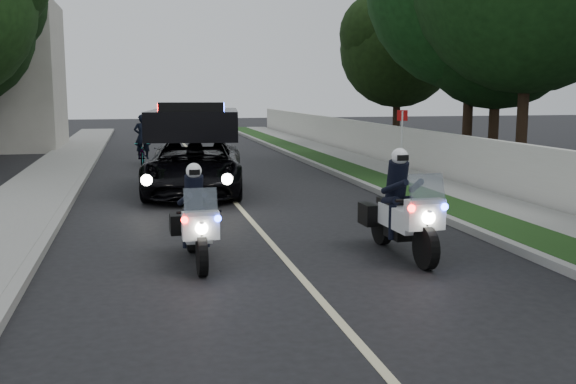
% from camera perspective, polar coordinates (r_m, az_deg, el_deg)
% --- Properties ---
extents(ground, '(120.00, 120.00, 0.00)m').
position_cam_1_polar(ground, '(9.27, 2.68, -9.08)').
color(ground, black).
rests_on(ground, ground).
extents(curb_right, '(0.20, 60.00, 0.15)m').
position_cam_1_polar(curb_right, '(19.79, 6.47, 0.66)').
color(curb_right, gray).
rests_on(curb_right, ground).
extents(grass_verge, '(1.20, 60.00, 0.16)m').
position_cam_1_polar(grass_verge, '(20.03, 8.36, 0.73)').
color(grass_verge, '#193814').
rests_on(grass_verge, ground).
extents(sidewalk_right, '(1.40, 60.00, 0.16)m').
position_cam_1_polar(sidewalk_right, '(20.53, 11.75, 0.83)').
color(sidewalk_right, gray).
rests_on(sidewalk_right, ground).
extents(property_wall, '(0.22, 60.00, 1.50)m').
position_cam_1_polar(property_wall, '(20.88, 14.31, 2.73)').
color(property_wall, beige).
rests_on(property_wall, ground).
extents(curb_left, '(0.20, 60.00, 0.15)m').
position_cam_1_polar(curb_left, '(18.79, -17.89, -0.14)').
color(curb_left, gray).
rests_on(curb_left, ground).
extents(sidewalk_left, '(2.00, 60.00, 0.16)m').
position_cam_1_polar(sidewalk_left, '(18.92, -21.20, -0.24)').
color(sidewalk_left, gray).
rests_on(sidewalk_left, ground).
extents(lane_marking, '(0.12, 50.00, 0.01)m').
position_cam_1_polar(lane_marking, '(18.87, -5.39, 0.06)').
color(lane_marking, '#BFB78C').
rests_on(lane_marking, ground).
extents(police_moto_left, '(0.72, 1.96, 1.66)m').
position_cam_1_polar(police_moto_left, '(11.20, -7.84, -6.01)').
color(police_moto_left, silver).
rests_on(police_moto_left, ground).
extents(police_moto_right, '(0.84, 2.22, 1.86)m').
position_cam_1_polar(police_moto_right, '(11.73, 9.66, -5.38)').
color(police_moto_right, silver).
rests_on(police_moto_right, ground).
extents(police_suv, '(3.28, 5.85, 2.70)m').
position_cam_1_polar(police_suv, '(18.71, -7.97, -0.07)').
color(police_suv, black).
rests_on(police_suv, ground).
extents(bicycle, '(0.66, 1.66, 0.85)m').
position_cam_1_polar(bicycle, '(26.32, -12.31, 2.34)').
color(bicycle, black).
rests_on(bicycle, ground).
extents(cyclist, '(0.63, 0.43, 1.73)m').
position_cam_1_polar(cyclist, '(26.32, -12.31, 2.34)').
color(cyclist, black).
rests_on(cyclist, ground).
extents(sign_post, '(0.40, 0.40, 2.27)m').
position_cam_1_polar(sign_post, '(22.08, 9.65, 1.23)').
color(sign_post, '#B0160C').
rests_on(sign_post, ground).
extents(tree_right_b, '(8.11, 8.11, 12.60)m').
position_cam_1_polar(tree_right_b, '(23.34, 19.22, 1.27)').
color(tree_right_b, '#163A13').
rests_on(tree_right_b, ground).
extents(tree_right_c, '(6.23, 6.23, 9.95)m').
position_cam_1_polar(tree_right_c, '(25.39, 17.06, 1.93)').
color(tree_right_c, black).
rests_on(tree_right_c, ground).
extents(tree_right_d, '(10.01, 10.01, 12.84)m').
position_cam_1_polar(tree_right_d, '(25.68, 14.99, 2.09)').
color(tree_right_d, '#164216').
rests_on(tree_right_d, ground).
extents(tree_right_e, '(6.97, 6.97, 9.29)m').
position_cam_1_polar(tree_right_e, '(33.10, 9.21, 3.70)').
color(tree_right_e, black).
rests_on(tree_right_e, ground).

